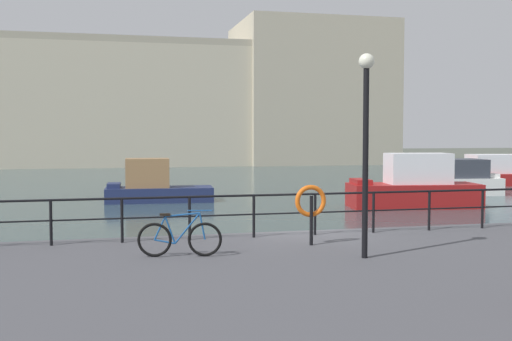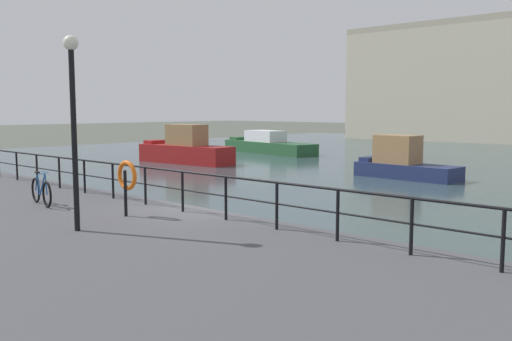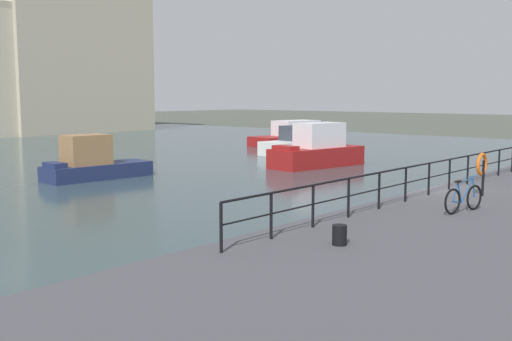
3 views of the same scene
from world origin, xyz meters
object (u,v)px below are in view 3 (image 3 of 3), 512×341
Objects in this scene: moored_cabin_cruiser at (93,163)px; life_ring_stand at (482,166)px; moored_white_yacht at (317,150)px; mooring_bollard at (340,235)px; parked_bicycle at (464,198)px; moored_red_daysailer at (297,136)px; moored_blue_motorboat at (299,143)px.

moored_cabin_cruiser is 3.98× the size of life_ring_stand.
moored_cabin_cruiser is 13.02m from moored_white_yacht.
parked_bicycle is at bearing -5.71° from mooring_bollard.
life_ring_stand is (-21.78, -24.06, 1.14)m from moored_red_daysailer.
moored_blue_motorboat is at bearing -132.10° from moored_red_daysailer.
moored_red_daysailer is 35.11m from parked_bicycle.
moored_blue_motorboat is (17.22, 0.04, 0.02)m from moored_cabin_cruiser.
moored_blue_motorboat reaches higher than mooring_bollard.
life_ring_stand reaches higher than mooring_bollard.
moored_white_yacht is (11.88, -5.32, 0.16)m from moored_cabin_cruiser.
mooring_bollard is at bearing -133.60° from moored_blue_motorboat.
moored_white_yacht is 3.64× the size of parked_bicycle.
moored_cabin_cruiser is 19.41m from parked_bicycle.
moored_blue_motorboat is at bearing 57.43° from parked_bicycle.
moored_red_daysailer is at bearing -130.64° from moored_white_yacht.
moored_blue_motorboat is 12.82× the size of mooring_bollard.
mooring_bollard is at bearing 75.10° from moored_cabin_cruiser.
moored_cabin_cruiser is at bearing -172.21° from moored_blue_motorboat.
moored_cabin_cruiser is 3.18× the size of parked_bicycle.
life_ring_stand is at bearing -121.10° from moored_blue_motorboat.
moored_white_yacht reaches higher than moored_blue_motorboat.
mooring_bollard is at bearing 44.50° from moored_white_yacht.
parked_bicycle is (-0.94, -19.39, 0.52)m from moored_cabin_cruiser.
moored_white_yacht is at bearing 58.16° from parked_bicycle.
moored_cabin_cruiser is 24.55m from moored_red_daysailer.
moored_red_daysailer is 5.26× the size of parked_bicycle.
moored_blue_motorboat is at bearing -176.25° from moored_cabin_cruiser.
parked_bicycle is at bearing -167.48° from life_ring_stand.
moored_white_yacht is at bearing 159.52° from moored_cabin_cruiser.
moored_red_daysailer is 20.93× the size of mooring_bollard.
parked_bicycle is (-24.90, -24.75, 0.56)m from moored_red_daysailer.
life_ring_stand is (8.50, 0.15, 0.75)m from mooring_bollard.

